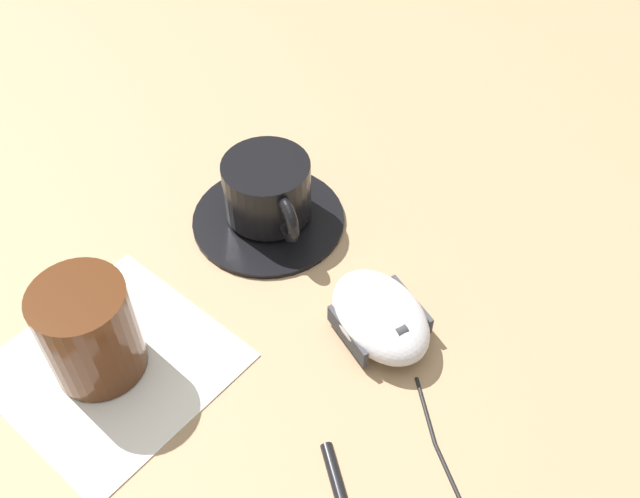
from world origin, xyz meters
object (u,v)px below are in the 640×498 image
(coffee_cup, at_px, (268,190))
(computer_mouse, at_px, (380,316))
(saucer, at_px, (268,217))
(drinking_glass, at_px, (89,331))

(coffee_cup, xyz_separation_m, computer_mouse, (0.14, -0.08, -0.02))
(saucer, bearing_deg, drinking_glass, -103.83)
(computer_mouse, bearing_deg, coffee_cup, 150.94)
(coffee_cup, bearing_deg, computer_mouse, -29.06)
(saucer, distance_m, computer_mouse, 0.16)
(drinking_glass, bearing_deg, computer_mouse, 32.74)
(saucer, relative_size, computer_mouse, 1.18)
(drinking_glass, bearing_deg, coffee_cup, 76.33)
(computer_mouse, xyz_separation_m, drinking_glass, (-0.18, -0.12, 0.03))
(computer_mouse, distance_m, drinking_glass, 0.22)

